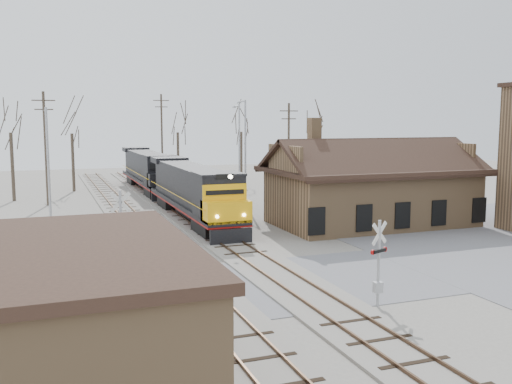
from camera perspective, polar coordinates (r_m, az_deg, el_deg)
ground at (r=27.69m, az=3.19°, el=-9.02°), size 140.00×140.00×0.00m
road at (r=27.69m, az=3.19°, el=-8.99°), size 60.00×9.00×0.03m
track_main at (r=41.48m, az=-5.17°, el=-3.47°), size 3.40×90.00×0.24m
track_siding at (r=40.55m, az=-11.33°, el=-3.83°), size 3.40×90.00×0.24m
depot at (r=43.18m, az=11.42°, el=-0.02°), size 15.20×9.31×7.90m
locomotive_lead at (r=43.97m, az=-6.23°, el=0.06°), size 2.94×19.67×4.36m
locomotive_trailing at (r=63.39m, az=-10.69°, el=2.17°), size 2.94×19.67×4.13m
crossbuck_near at (r=24.31m, az=12.16°, el=-7.22°), size 1.00×0.45×3.66m
crossbuck_far at (r=30.24m, az=-13.33°, el=-4.01°), size 1.16×0.45×4.19m
streetlight_a at (r=43.95m, az=-20.08°, el=3.02°), size 0.25×2.04×8.65m
streetlight_b at (r=51.62m, az=-1.12°, el=4.51°), size 0.25×2.04×9.51m
streetlight_c at (r=60.25m, az=-1.72°, el=4.78°), size 0.25×2.04×9.28m
utility_pole_a at (r=54.90m, az=-20.30°, el=4.30°), size 2.00×0.24×10.27m
utility_pole_b at (r=73.66m, az=-9.39°, el=5.55°), size 2.00×0.24×10.97m
utility_pole_c at (r=58.93m, az=3.28°, el=4.49°), size 2.00×0.24×9.45m
tree_a at (r=59.05m, az=-23.38°, el=6.52°), size 4.37×4.37×10.70m
tree_b at (r=64.82m, az=-17.97°, el=6.50°), size 4.20×4.20×10.28m
tree_c at (r=72.03m, az=-7.85°, el=6.74°), size 4.14×4.14×10.13m
tree_d at (r=69.81m, az=-1.49°, el=6.89°), size 4.21×4.21×10.31m
tree_e at (r=68.70m, az=5.98°, el=6.95°), size 4.28×4.28×10.49m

